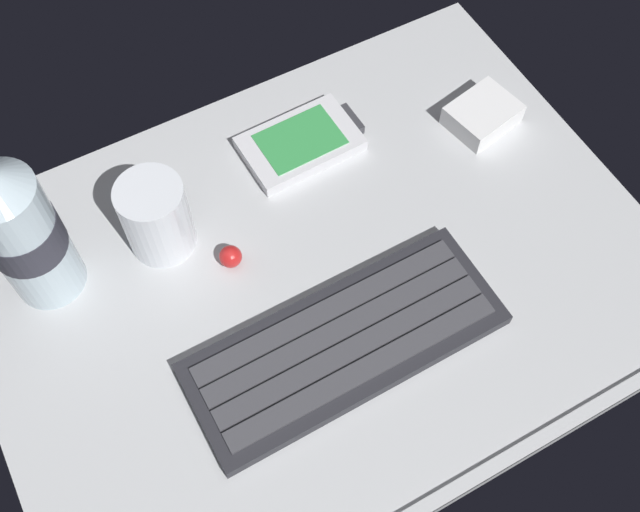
# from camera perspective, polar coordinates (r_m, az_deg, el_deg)

# --- Properties ---
(ground_plane) EXTENTS (0.64, 0.48, 0.03)m
(ground_plane) POSITION_cam_1_polar(r_m,az_deg,el_deg) (0.74, 0.09, -1.65)
(ground_plane) COLOR #B7BABC
(keyboard) EXTENTS (0.29, 0.11, 0.02)m
(keyboard) POSITION_cam_1_polar(r_m,az_deg,el_deg) (0.69, 1.86, -6.50)
(keyboard) COLOR #232328
(keyboard) RESTS_ON ground_plane
(handheld_device) EXTENTS (0.13, 0.08, 0.02)m
(handheld_device) POSITION_cam_1_polar(r_m,az_deg,el_deg) (0.81, -1.39, 8.43)
(handheld_device) COLOR silver
(handheld_device) RESTS_ON ground_plane
(juice_cup) EXTENTS (0.06, 0.06, 0.09)m
(juice_cup) POSITION_cam_1_polar(r_m,az_deg,el_deg) (0.73, -12.06, 2.71)
(juice_cup) COLOR silver
(juice_cup) RESTS_ON ground_plane
(water_bottle) EXTENTS (0.07, 0.07, 0.21)m
(water_bottle) POSITION_cam_1_polar(r_m,az_deg,el_deg) (0.70, -21.44, 1.81)
(water_bottle) COLOR silver
(water_bottle) RESTS_ON ground_plane
(charger_block) EXTENTS (0.08, 0.07, 0.02)m
(charger_block) POSITION_cam_1_polar(r_m,az_deg,el_deg) (0.84, 12.01, 10.27)
(charger_block) COLOR white
(charger_block) RESTS_ON ground_plane
(trackball_mouse) EXTENTS (0.02, 0.02, 0.02)m
(trackball_mouse) POSITION_cam_1_polar(r_m,az_deg,el_deg) (0.73, -6.68, -0.04)
(trackball_mouse) COLOR red
(trackball_mouse) RESTS_ON ground_plane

